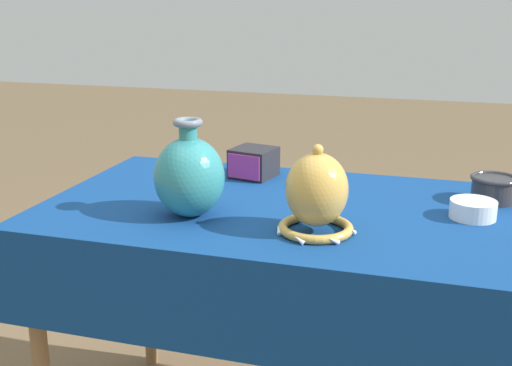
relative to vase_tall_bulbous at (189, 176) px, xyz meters
name	(u,v)px	position (x,y,z in m)	size (l,w,h in m)	color
display_table	(282,234)	(0.21, 0.13, -0.18)	(1.28, 0.76, 0.77)	olive
vase_tall_bulbous	(189,176)	(0.00, 0.00, 0.00)	(0.18, 0.18, 0.25)	teal
vase_dome_bell	(317,196)	(0.33, -0.03, -0.01)	(0.19, 0.19, 0.21)	gold
mosaic_tile_box	(253,163)	(0.05, 0.40, -0.06)	(0.14, 0.15, 0.09)	#232328
pot_squat_porcelain	(473,209)	(0.69, 0.19, -0.08)	(0.12, 0.12, 0.05)	white
cup_wide_charcoal	(494,188)	(0.74, 0.34, -0.07)	(0.13, 0.13, 0.07)	#2D2D33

